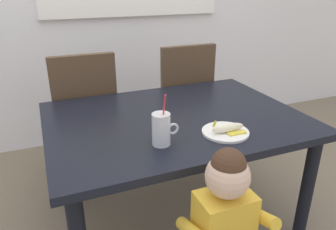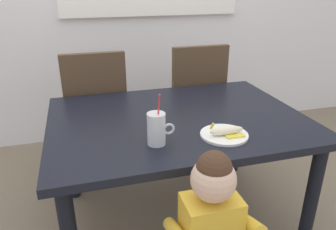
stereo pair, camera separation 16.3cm
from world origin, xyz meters
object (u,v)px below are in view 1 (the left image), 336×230
(milk_cup, at_px, (161,131))
(snack_plate, at_px, (225,132))
(dining_table, at_px, (175,130))
(dining_chair_left, at_px, (85,110))
(peeled_banana, at_px, (228,128))
(toddler_standing, at_px, (224,219))
(dining_chair_right, at_px, (181,96))

(milk_cup, relative_size, snack_plate, 1.09)
(dining_table, height_order, dining_chair_left, dining_chair_left)
(dining_table, bearing_deg, peeled_banana, -63.15)
(toddler_standing, height_order, snack_plate, toddler_standing)
(dining_chair_right, relative_size, peeled_banana, 5.57)
(dining_chair_left, xyz_separation_m, peeled_banana, (0.55, -0.98, 0.19))
(dining_table, height_order, snack_plate, snack_plate)
(snack_plate, bearing_deg, milk_cup, 178.08)
(snack_plate, bearing_deg, dining_chair_left, 119.43)
(dining_chair_right, relative_size, snack_plate, 4.17)
(dining_chair_left, relative_size, milk_cup, 3.84)
(dining_table, bearing_deg, dining_chair_left, 120.54)
(dining_chair_left, bearing_deg, dining_chair_right, -178.26)
(snack_plate, relative_size, peeled_banana, 1.34)
(dining_table, relative_size, peeled_banana, 7.98)
(dining_table, xyz_separation_m, toddler_standing, (-0.07, -0.65, -0.09))
(dining_chair_right, xyz_separation_m, milk_cup, (-0.54, -0.98, 0.23))
(dining_chair_left, relative_size, toddler_standing, 1.15)
(dining_chair_right, relative_size, toddler_standing, 1.15)
(dining_chair_left, height_order, milk_cup, dining_chair_left)
(dining_table, bearing_deg, milk_cup, -124.11)
(dining_chair_right, bearing_deg, dining_table, 63.03)
(snack_plate, distance_m, peeled_banana, 0.03)
(toddler_standing, distance_m, milk_cup, 0.46)
(dining_chair_left, bearing_deg, toddler_standing, 104.13)
(dining_chair_right, bearing_deg, peeled_banana, 78.32)
(dining_table, relative_size, snack_plate, 5.98)
(dining_table, xyz_separation_m, milk_cup, (-0.19, -0.28, 0.15))
(snack_plate, bearing_deg, dining_chair_right, 77.79)
(milk_cup, bearing_deg, dining_chair_right, 60.91)
(dining_chair_right, xyz_separation_m, peeled_banana, (-0.21, -1.00, 0.19))
(snack_plate, xyz_separation_m, peeled_banana, (0.01, -0.01, 0.03))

